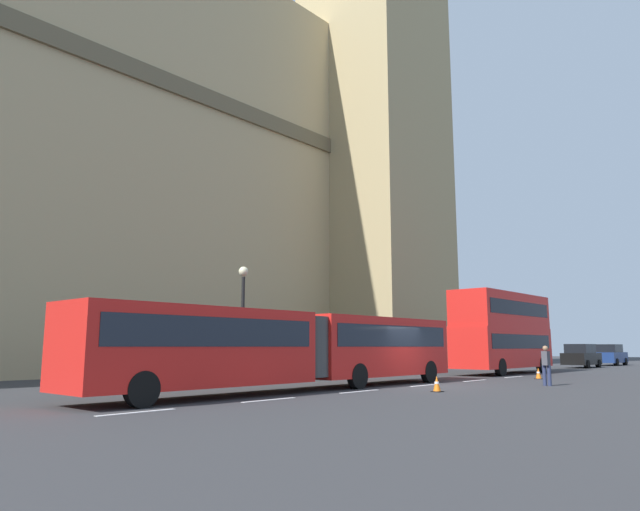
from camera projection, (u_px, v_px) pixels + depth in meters
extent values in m
plane|color=#333335|center=(420.00, 386.00, 24.36)|extent=(160.00, 160.00, 0.00)
cube|color=silver|center=(137.00, 412.00, 14.52)|extent=(2.20, 0.16, 0.01)
cube|color=silver|center=(269.00, 400.00, 17.91)|extent=(2.20, 0.16, 0.01)
cube|color=silver|center=(360.00, 391.00, 21.30)|extent=(2.20, 0.16, 0.01)
cube|color=silver|center=(425.00, 385.00, 24.69)|extent=(2.20, 0.16, 0.01)
cube|color=silver|center=(475.00, 381.00, 28.08)|extent=(2.20, 0.16, 0.01)
cube|color=silver|center=(514.00, 377.00, 31.47)|extent=(2.20, 0.16, 0.01)
cube|color=tan|center=(374.00, 95.00, 52.72)|extent=(10.30, 10.30, 48.98)
cube|color=red|center=(373.00, 347.00, 25.52)|extent=(8.65, 2.50, 2.50)
cube|color=#1E232D|center=(373.00, 336.00, 25.59)|extent=(7.96, 2.54, 0.90)
cube|color=red|center=(197.00, 347.00, 18.48)|extent=(8.65, 2.50, 2.50)
cube|color=#1E232D|center=(197.00, 333.00, 18.55)|extent=(7.96, 2.54, 0.90)
cylinder|color=#3F3F3F|center=(299.00, 347.00, 22.00)|extent=(2.38, 2.38, 2.25)
cylinder|color=black|center=(429.00, 372.00, 26.64)|extent=(1.00, 0.30, 1.00)
cylinder|color=black|center=(358.00, 376.00, 22.68)|extent=(1.00, 0.30, 1.00)
cylinder|color=black|center=(142.00, 389.00, 15.65)|extent=(1.00, 0.30, 1.00)
cube|color=red|center=(503.00, 347.00, 35.45)|extent=(9.38, 2.50, 2.40)
cube|color=black|center=(503.00, 342.00, 35.50)|extent=(8.44, 2.54, 0.84)
cube|color=red|center=(502.00, 311.00, 35.80)|extent=(9.20, 2.50, 2.10)
cube|color=black|center=(501.00, 309.00, 35.82)|extent=(8.44, 2.54, 0.84)
cylinder|color=black|center=(541.00, 365.00, 36.75)|extent=(1.00, 0.30, 1.00)
cylinder|color=black|center=(501.00, 367.00, 32.32)|extent=(1.00, 0.30, 1.00)
cube|color=black|center=(582.00, 359.00, 45.34)|extent=(4.40, 1.80, 0.90)
cube|color=black|center=(580.00, 348.00, 45.32)|extent=(2.46, 1.66, 0.70)
cylinder|color=black|center=(598.00, 363.00, 45.79)|extent=(0.64, 0.30, 0.64)
cylinder|color=black|center=(587.00, 364.00, 43.71)|extent=(0.64, 0.30, 0.64)
cube|color=navy|center=(610.00, 357.00, 51.00)|extent=(4.40, 1.80, 0.90)
cube|color=black|center=(609.00, 348.00, 50.98)|extent=(2.46, 1.66, 0.70)
cylinder|color=black|center=(625.00, 362.00, 51.45)|extent=(0.64, 0.30, 0.64)
cylinder|color=black|center=(616.00, 362.00, 49.37)|extent=(0.64, 0.30, 0.64)
cube|color=black|center=(437.00, 392.00, 21.12)|extent=(0.36, 0.36, 0.03)
cone|color=orange|center=(437.00, 383.00, 21.17)|extent=(0.28, 0.28, 0.55)
cylinder|color=white|center=(437.00, 383.00, 21.17)|extent=(0.17, 0.17, 0.08)
cube|color=black|center=(539.00, 379.00, 29.48)|extent=(0.36, 0.36, 0.03)
cone|color=orange|center=(538.00, 373.00, 29.53)|extent=(0.28, 0.28, 0.55)
cylinder|color=white|center=(538.00, 372.00, 29.53)|extent=(0.17, 0.17, 0.08)
cylinder|color=black|center=(241.00, 381.00, 25.45)|extent=(0.32, 0.32, 0.30)
cylinder|color=black|center=(242.00, 330.00, 25.80)|extent=(0.16, 0.16, 4.80)
sphere|color=beige|center=(244.00, 271.00, 26.22)|extent=(0.44, 0.44, 0.44)
cylinder|color=#262D4C|center=(545.00, 375.00, 24.50)|extent=(0.16, 0.16, 0.86)
cylinder|color=#262D4C|center=(549.00, 376.00, 24.37)|extent=(0.16, 0.16, 0.86)
cube|color=#3F3F47|center=(546.00, 358.00, 24.55)|extent=(0.41, 0.25, 0.60)
sphere|color=#936B4C|center=(545.00, 348.00, 24.62)|extent=(0.22, 0.22, 0.22)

